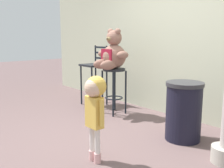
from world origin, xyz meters
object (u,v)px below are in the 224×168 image
child_walking (95,100)px  bar_chair_empty (95,69)px  bar_stool_with_teddy (114,82)px  teddy_bear (113,54)px  trash_bin (184,111)px

child_walking → bar_chair_empty: bar_chair_empty is taller
bar_stool_with_teddy → teddy_bear: teddy_bear is taller
bar_stool_with_teddy → trash_bin: 1.53m
child_walking → trash_bin: size_ratio=1.22×
bar_stool_with_teddy → child_walking: size_ratio=0.85×
bar_stool_with_teddy → teddy_bear: size_ratio=1.18×
trash_bin → bar_stool_with_teddy: bearing=176.2°
child_walking → bar_chair_empty: size_ratio=0.80×
teddy_bear → bar_chair_empty: size_ratio=0.58×
teddy_bear → child_walking: bearing=-46.6°
child_walking → bar_chair_empty: bearing=53.9°
bar_stool_with_teddy → trash_bin: bearing=-3.8°
bar_stool_with_teddy → teddy_bear: (-0.00, -0.03, 0.49)m
child_walking → trash_bin: bearing=-10.8°
bar_stool_with_teddy → teddy_bear: 0.49m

